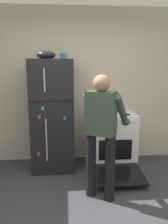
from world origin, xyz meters
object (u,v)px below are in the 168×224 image
Objects in this scene: refrigerator at (53,115)px; red_pot at (103,110)px; coffee_mug at (63,56)px; mixing_bowl at (46,55)px; stove_range at (112,140)px; person_cook at (102,126)px.

refrigerator reaches higher than red_pot.
coffee_mug is at bearing 15.40° from refrigerator.
mixing_bowl is (-0.92, 0.05, 0.89)m from red_pot.
stove_range is 1.12m from person_cook.
mixing_bowl reaches higher than refrigerator.
person_cook is at bearing -109.29° from stove_range.
refrigerator is 1.47× the size of stove_range.
mixing_bowl is at bearing 127.83° from person_cook.
mixing_bowl is (-1.08, 0.02, 1.42)m from stove_range.
coffee_mug is (-0.48, 1.01, 0.90)m from person_cook.
mixing_bowl reaches higher than person_cook.
stove_range is 3.56× the size of red_pot.
mixing_bowl is at bearing 179.04° from stove_range.
red_pot is 1.09m from coffee_mug.
red_pot is (0.17, 0.91, 0.03)m from person_cook.
person_cook is (0.67, -0.96, 0.05)m from refrigerator.
stove_range is (1.00, -0.02, -0.45)m from refrigerator.
person_cook is 14.28× the size of coffee_mug.
mixing_bowl reaches higher than red_pot.
coffee_mug is at bearing 115.56° from person_cook.
person_cook is 1.43m from coffee_mug.
refrigerator reaches higher than stove_range.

